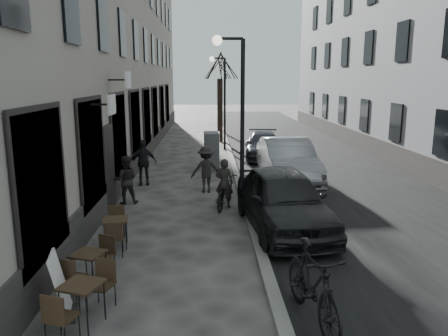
{
  "coord_description": "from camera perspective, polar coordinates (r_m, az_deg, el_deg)",
  "views": [
    {
      "loc": [
        -1.0,
        -6.21,
        3.96
      ],
      "look_at": [
        -0.59,
        4.22,
        1.8
      ],
      "focal_mm": 35.0,
      "sensor_mm": 36.0,
      "label": 1
    }
  ],
  "objects": [
    {
      "name": "car_mid",
      "position": [
        17.03,
        8.27,
        0.98
      ],
      "size": [
        1.84,
        5.07,
        1.66
      ],
      "primitive_type": "imported",
      "rotation": [
        0.0,
        0.0,
        0.02
      ],
      "color": "gray",
      "rests_on": "ground"
    },
    {
      "name": "ground",
      "position": [
        7.43,
        6.22,
        -20.58
      ],
      "size": [
        120.0,
        120.0,
        0.0
      ],
      "primitive_type": "plane",
      "color": "#3A3634",
      "rests_on": "ground"
    },
    {
      "name": "car_near",
      "position": [
        11.65,
        7.73,
        -4.08
      ],
      "size": [
        2.4,
        4.96,
        1.63
      ],
      "primitive_type": "imported",
      "rotation": [
        0.0,
        0.0,
        0.1
      ],
      "color": "black",
      "rests_on": "ground"
    },
    {
      "name": "streetlamp_far",
      "position": [
        24.24,
        -0.31,
        9.81
      ],
      "size": [
        0.9,
        0.28,
        5.09
      ],
      "color": "black",
      "rests_on": "ground"
    },
    {
      "name": "tree_far",
      "position": [
        33.23,
        -0.73,
        12.91
      ],
      "size": [
        2.4,
        2.4,
        5.7
      ],
      "color": "black",
      "rests_on": "ground"
    },
    {
      "name": "bistro_set_b",
      "position": [
        9.0,
        -17.23,
        -12.09
      ],
      "size": [
        0.81,
        1.4,
        0.8
      ],
      "rotation": [
        0.0,
        0.0,
        -0.34
      ],
      "color": "black",
      "rests_on": "ground"
    },
    {
      "name": "pedestrian_far",
      "position": [
        16.62,
        -10.55,
        0.73
      ],
      "size": [
        1.06,
        0.57,
        1.71
      ],
      "primitive_type": "imported",
      "rotation": [
        0.0,
        0.0,
        0.16
      ],
      "color": "black",
      "rests_on": "ground"
    },
    {
      "name": "bistro_set_c",
      "position": [
        10.74,
        -13.97,
        -7.85
      ],
      "size": [
        0.65,
        1.45,
        0.83
      ],
      "rotation": [
        0.0,
        0.0,
        0.15
      ],
      "color": "black",
      "rests_on": "ground"
    },
    {
      "name": "kerb",
      "position": [
        22.58,
        0.81,
        1.75
      ],
      "size": [
        0.25,
        60.0,
        0.12
      ],
      "primitive_type": "cube",
      "color": "slate",
      "rests_on": "ground"
    },
    {
      "name": "bistro_set_a",
      "position": [
        7.71,
        -18.01,
        -16.07
      ],
      "size": [
        0.86,
        1.51,
        0.86
      ],
      "rotation": [
        0.0,
        0.0,
        -0.33
      ],
      "color": "black",
      "rests_on": "ground"
    },
    {
      "name": "car_far",
      "position": [
        22.08,
        5.18,
        2.98
      ],
      "size": [
        2.2,
        4.51,
        1.26
      ],
      "primitive_type": "imported",
      "rotation": [
        0.0,
        0.0,
        -0.1
      ],
      "color": "#34353E",
      "rests_on": "ground"
    },
    {
      "name": "streetlamp_near",
      "position": [
        12.26,
        1.62,
        7.95
      ],
      "size": [
        0.9,
        0.28,
        5.09
      ],
      "color": "black",
      "rests_on": "ground"
    },
    {
      "name": "sign_board",
      "position": [
        8.1,
        -20.43,
        -14.78
      ],
      "size": [
        0.49,
        0.69,
        1.11
      ],
      "rotation": [
        0.0,
        0.0,
        0.19
      ],
      "color": "black",
      "rests_on": "ground"
    },
    {
      "name": "road",
      "position": [
        23.08,
        9.9,
        1.65
      ],
      "size": [
        7.3,
        60.0,
        0.0
      ],
      "primitive_type": "cube",
      "color": "black",
      "rests_on": "ground"
    },
    {
      "name": "pedestrian_near",
      "position": [
        14.24,
        -12.74,
        -1.52
      ],
      "size": [
        0.84,
        0.7,
        1.55
      ],
      "primitive_type": "imported",
      "rotation": [
        0.0,
        0.0,
        3.3
      ],
      "color": "black",
      "rests_on": "ground"
    },
    {
      "name": "cyclist_rider",
      "position": [
        13.51,
        0.03,
        -1.97
      ],
      "size": [
        0.64,
        0.5,
        1.53
      ],
      "primitive_type": "imported",
      "rotation": [
        0.0,
        0.0,
        2.87
      ],
      "color": "#2A2925",
      "rests_on": "ground"
    },
    {
      "name": "moped",
      "position": [
        7.48,
        11.51,
        -14.76
      ],
      "size": [
        0.95,
        2.26,
        1.32
      ],
      "primitive_type": "imported",
      "rotation": [
        0.0,
        0.0,
        0.15
      ],
      "color": "black",
      "rests_on": "ground"
    },
    {
      "name": "bicycle",
      "position": [
        13.58,
        0.03,
        -3.2
      ],
      "size": [
        1.07,
        1.89,
        0.94
      ],
      "primitive_type": "imported",
      "rotation": [
        0.0,
        0.0,
        2.87
      ],
      "color": "black",
      "rests_on": "ground"
    },
    {
      "name": "tree_near",
      "position": [
        27.23,
        -0.38,
        13.18
      ],
      "size": [
        2.4,
        2.4,
        5.7
      ],
      "color": "black",
      "rests_on": "ground"
    },
    {
      "name": "pedestrian_mid",
      "position": [
        15.27,
        -2.35,
        -0.18
      ],
      "size": [
        1.12,
        0.71,
        1.64
      ],
      "primitive_type": "imported",
      "rotation": [
        0.0,
        0.0,
        3.25
      ],
      "color": "#272422",
      "rests_on": "ground"
    },
    {
      "name": "utility_cabinet",
      "position": [
        19.05,
        -1.64,
        2.21
      ],
      "size": [
        0.66,
        1.13,
        1.64
      ],
      "primitive_type": "cube",
      "rotation": [
        0.0,
        0.0,
        0.06
      ],
      "color": "#58585A",
      "rests_on": "ground"
    }
  ]
}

